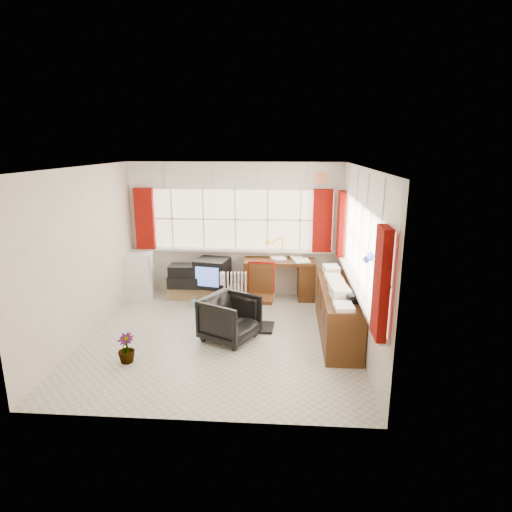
{
  "coord_description": "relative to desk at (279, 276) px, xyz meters",
  "views": [
    {
      "loc": [
        0.94,
        -5.84,
        2.79
      ],
      "look_at": [
        0.48,
        0.55,
        1.13
      ],
      "focal_mm": 30.0,
      "sensor_mm": 36.0,
      "label": 1
    }
  ],
  "objects": [
    {
      "name": "spray_bottle_a",
      "position": [
        -0.98,
        -1.25,
        -0.26
      ],
      "size": [
        0.16,
        0.16,
        0.32
      ],
      "primitive_type": "imported",
      "rotation": [
        0.0,
        0.0,
        0.35
      ],
      "color": "white",
      "rests_on": "ground"
    },
    {
      "name": "file_tray",
      "position": [
        1.07,
        -2.08,
        0.39
      ],
      "size": [
        0.27,
        0.34,
        0.11
      ],
      "primitive_type": "cube",
      "rotation": [
        0.0,
        0.0,
        0.03
      ],
      "color": "black",
      "rests_on": "credenza"
    },
    {
      "name": "overhead_cabinets",
      "position": [
        0.15,
        -0.82,
        1.84
      ],
      "size": [
        3.98,
        3.98,
        0.48
      ],
      "color": "silver",
      "rests_on": "room_walls"
    },
    {
      "name": "window_back",
      "position": [
        -0.83,
        0.14,
        0.53
      ],
      "size": [
        3.7,
        0.12,
        3.6
      ],
      "color": "#FFE8C9",
      "rests_on": "room_walls"
    },
    {
      "name": "radiator",
      "position": [
        -0.77,
        -0.51,
        -0.16
      ],
      "size": [
        0.43,
        0.2,
        0.63
      ],
      "color": "white",
      "rests_on": "ground"
    },
    {
      "name": "flower_vase",
      "position": [
        -1.97,
        -2.63,
        -0.22
      ],
      "size": [
        0.25,
        0.25,
        0.4
      ],
      "primitive_type": "imported",
      "rotation": [
        0.0,
        0.0,
        -0.14
      ],
      "color": "black",
      "rests_on": "ground"
    },
    {
      "name": "credenza",
      "position": [
        0.9,
        -1.6,
        -0.02
      ],
      "size": [
        0.5,
        2.0,
        0.85
      ],
      "color": "#4B2C11",
      "rests_on": "ground"
    },
    {
      "name": "hifi_stack",
      "position": [
        -1.75,
        -0.23,
        0.04
      ],
      "size": [
        0.59,
        0.39,
        0.42
      ],
      "color": "black",
      "rests_on": "tv_bench"
    },
    {
      "name": "office_chair",
      "position": [
        -0.69,
        -1.85,
        -0.08
      ],
      "size": [
        0.97,
        0.96,
        0.66
      ],
      "primitive_type": "imported",
      "rotation": [
        0.0,
        0.0,
        1.09
      ],
      "color": "black",
      "rests_on": "ground"
    },
    {
      "name": "mini_fridge",
      "position": [
        -2.63,
        -0.08,
        0.01
      ],
      "size": [
        0.57,
        0.57,
        0.85
      ],
      "color": "white",
      "rests_on": "ground"
    },
    {
      "name": "window_right",
      "position": [
        1.11,
        -1.8,
        0.53
      ],
      "size": [
        0.12,
        3.7,
        3.6
      ],
      "color": "#FFE8C9",
      "rests_on": "room_walls"
    },
    {
      "name": "task_chair",
      "position": [
        -0.27,
        -1.32,
        0.13
      ],
      "size": [
        0.45,
        0.48,
        1.03
      ],
      "color": "black",
      "rests_on": "ground"
    },
    {
      "name": "ground",
      "position": [
        -0.83,
        -1.8,
        -0.41
      ],
      "size": [
        4.0,
        4.0,
        0.0
      ],
      "primitive_type": "plane",
      "color": "beige",
      "rests_on": "ground"
    },
    {
      "name": "desk_lamp",
      "position": [
        0.05,
        0.17,
        0.61
      ],
      "size": [
        0.17,
        0.15,
        0.4
      ],
      "color": "#FFF70A",
      "rests_on": "desk"
    },
    {
      "name": "curtains",
      "position": [
        0.09,
        -0.88,
        1.04
      ],
      "size": [
        3.83,
        3.83,
        1.15
      ],
      "color": "maroon",
      "rests_on": "room_walls"
    },
    {
      "name": "room_walls",
      "position": [
        -0.83,
        -1.8,
        1.09
      ],
      "size": [
        4.0,
        4.0,
        4.0
      ],
      "color": "beige",
      "rests_on": "ground"
    },
    {
      "name": "tv_bench",
      "position": [
        -1.38,
        -0.08,
        -0.29
      ],
      "size": [
        1.4,
        0.5,
        0.25
      ],
      "primitive_type": "cube",
      "color": "#A17D50",
      "rests_on": "ground"
    },
    {
      "name": "spray_bottle_b",
      "position": [
        -1.49,
        -0.63,
        -0.31
      ],
      "size": [
        0.11,
        0.11,
        0.2
      ],
      "primitive_type": "imported",
      "rotation": [
        0.0,
        0.0,
        -0.27
      ],
      "color": "#80C0B7",
      "rests_on": "ground"
    },
    {
      "name": "crt_tv",
      "position": [
        -1.23,
        -0.17,
        0.09
      ],
      "size": [
        0.67,
        0.63,
        0.52
      ],
      "color": "black",
      "rests_on": "tv_bench"
    },
    {
      "name": "desk",
      "position": [
        0.0,
        0.0,
        0.0
      ],
      "size": [
        1.32,
        0.68,
        0.78
      ],
      "color": "#4B2C11",
      "rests_on": "ground"
    }
  ]
}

